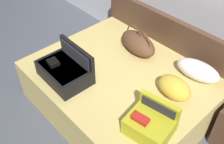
% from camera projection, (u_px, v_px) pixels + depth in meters
% --- Properties ---
extents(ground_plane, '(12.00, 12.00, 0.00)m').
position_uv_depth(ground_plane, '(95.00, 122.00, 3.23)').
color(ground_plane, '#4C515B').
extents(bed, '(2.05, 1.63, 0.56)m').
position_uv_depth(bed, '(119.00, 90.00, 3.25)').
color(bed, tan).
rests_on(bed, ground).
extents(headboard, '(2.09, 0.08, 0.97)m').
position_uv_depth(headboard, '(165.00, 49.00, 3.54)').
color(headboard, '#4C3323').
rests_on(headboard, ground).
extents(hard_case_large, '(0.60, 0.43, 0.37)m').
position_uv_depth(hard_case_large, '(65.00, 70.00, 2.92)').
color(hard_case_large, black).
rests_on(hard_case_large, bed).
extents(hard_case_medium, '(0.46, 0.42, 0.30)m').
position_uv_depth(hard_case_medium, '(150.00, 124.00, 2.39)').
color(hard_case_medium, gold).
rests_on(hard_case_medium, bed).
extents(duffel_bag, '(0.59, 0.37, 0.34)m').
position_uv_depth(duffel_bag, '(138.00, 43.00, 3.29)').
color(duffel_bag, brown).
rests_on(duffel_bag, bed).
extents(pillow_near_headboard, '(0.41, 0.29, 0.22)m').
position_uv_depth(pillow_near_headboard, '(174.00, 88.00, 2.73)').
color(pillow_near_headboard, gold).
rests_on(pillow_near_headboard, bed).
extents(pillow_center_head, '(0.54, 0.32, 0.21)m').
position_uv_depth(pillow_center_head, '(198.00, 70.00, 2.95)').
color(pillow_center_head, white).
rests_on(pillow_center_head, bed).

